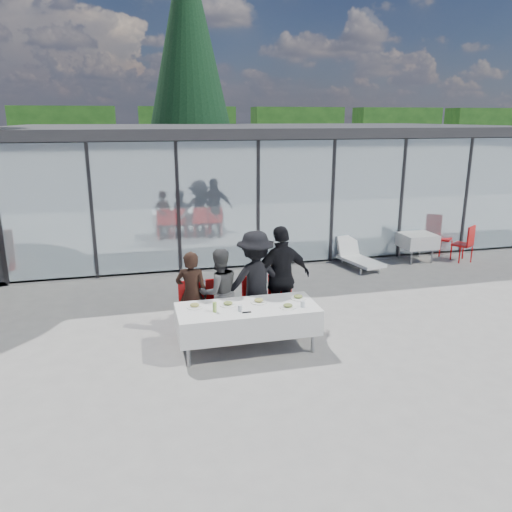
{
  "coord_description": "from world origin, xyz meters",
  "views": [
    {
      "loc": [
        -1.92,
        -7.71,
        3.67
      ],
      "look_at": [
        0.28,
        1.2,
        1.12
      ],
      "focal_mm": 35.0,
      "sensor_mm": 36.0,
      "label": 1
    }
  ],
  "objects_px": {
    "diner_d": "(282,278)",
    "juice_bottle": "(215,307)",
    "diner_c": "(255,281)",
    "spare_table_right": "(417,240)",
    "diner_b": "(219,292)",
    "folded_eyeglasses": "(247,312)",
    "diner_chair_b": "(219,304)",
    "plate_c": "(259,301)",
    "diner_a": "(192,294)",
    "plate_d": "(298,297)",
    "diner_chair_d": "(281,299)",
    "lounger": "(357,256)",
    "spare_chair_b": "(466,242)",
    "plate_b": "(228,304)",
    "conifer_tree": "(188,56)",
    "spare_chair_a": "(439,235)",
    "diner_chair_a": "(192,307)",
    "diner_chair_c": "(256,301)",
    "plate_a": "(195,306)",
    "plate_extra": "(288,306)",
    "dining_table": "(247,319)"
  },
  "relations": [
    {
      "from": "diner_d",
      "to": "juice_bottle",
      "type": "bearing_deg",
      "value": 22.73
    },
    {
      "from": "diner_c",
      "to": "spare_table_right",
      "type": "height_order",
      "value": "diner_c"
    },
    {
      "from": "diner_b",
      "to": "folded_eyeglasses",
      "type": "relative_size",
      "value": 10.95
    },
    {
      "from": "diner_chair_b",
      "to": "plate_c",
      "type": "distance_m",
      "value": 0.86
    },
    {
      "from": "diner_a",
      "to": "plate_c",
      "type": "bearing_deg",
      "value": 168.32
    },
    {
      "from": "juice_bottle",
      "to": "plate_d",
      "type": "bearing_deg",
      "value": 9.84
    },
    {
      "from": "diner_d",
      "to": "diner_chair_d",
      "type": "height_order",
      "value": "diner_d"
    },
    {
      "from": "diner_c",
      "to": "spare_table_right",
      "type": "relative_size",
      "value": 2.1
    },
    {
      "from": "lounger",
      "to": "spare_chair_b",
      "type": "bearing_deg",
      "value": -5.92
    },
    {
      "from": "plate_b",
      "to": "conifer_tree",
      "type": "relative_size",
      "value": 0.03
    },
    {
      "from": "spare_chair_a",
      "to": "lounger",
      "type": "bearing_deg",
      "value": -168.69
    },
    {
      "from": "juice_bottle",
      "to": "lounger",
      "type": "xyz_separation_m",
      "value": [
        4.31,
        4.07,
        -0.57
      ]
    },
    {
      "from": "diner_chair_a",
      "to": "diner_chair_c",
      "type": "height_order",
      "value": "same"
    },
    {
      "from": "lounger",
      "to": "diner_chair_c",
      "type": "bearing_deg",
      "value": -136.97
    },
    {
      "from": "plate_a",
      "to": "spare_chair_a",
      "type": "relative_size",
      "value": 0.28
    },
    {
      "from": "conifer_tree",
      "to": "diner_chair_c",
      "type": "bearing_deg",
      "value": -91.99
    },
    {
      "from": "diner_chair_c",
      "to": "diner_chair_d",
      "type": "relative_size",
      "value": 1.0
    },
    {
      "from": "lounger",
      "to": "conifer_tree",
      "type": "bearing_deg",
      "value": 107.68
    },
    {
      "from": "lounger",
      "to": "plate_extra",
      "type": "bearing_deg",
      "value": -127.1
    },
    {
      "from": "diner_c",
      "to": "folded_eyeglasses",
      "type": "xyz_separation_m",
      "value": [
        -0.39,
        -1.01,
        -0.15
      ]
    },
    {
      "from": "diner_chair_b",
      "to": "plate_a",
      "type": "xyz_separation_m",
      "value": [
        -0.5,
        -0.57,
        0.24
      ]
    },
    {
      "from": "diner_a",
      "to": "plate_c",
      "type": "relative_size",
      "value": 5.67
    },
    {
      "from": "plate_d",
      "to": "folded_eyeglasses",
      "type": "xyz_separation_m",
      "value": [
        -0.98,
        -0.4,
        -0.02
      ]
    },
    {
      "from": "diner_a",
      "to": "lounger",
      "type": "relative_size",
      "value": 1.06
    },
    {
      "from": "diner_chair_d",
      "to": "plate_b",
      "type": "height_order",
      "value": "diner_chair_d"
    },
    {
      "from": "plate_b",
      "to": "diner_b",
      "type": "bearing_deg",
      "value": 93.33
    },
    {
      "from": "diner_b",
      "to": "diner_chair_a",
      "type": "bearing_deg",
      "value": -10.5
    },
    {
      "from": "diner_chair_a",
      "to": "lounger",
      "type": "distance_m",
      "value": 5.6
    },
    {
      "from": "plate_a",
      "to": "plate_extra",
      "type": "height_order",
      "value": "same"
    },
    {
      "from": "plate_d",
      "to": "spare_table_right",
      "type": "xyz_separation_m",
      "value": [
        4.6,
        3.91,
        -0.22
      ]
    },
    {
      "from": "spare_table_right",
      "to": "conifer_tree",
      "type": "distance_m",
      "value": 11.81
    },
    {
      "from": "diner_chair_c",
      "to": "diner_d",
      "type": "distance_m",
      "value": 0.62
    },
    {
      "from": "dining_table",
      "to": "diner_a",
      "type": "xyz_separation_m",
      "value": [
        -0.8,
        0.76,
        0.22
      ]
    },
    {
      "from": "diner_chair_b",
      "to": "diner_chair_d",
      "type": "bearing_deg",
      "value": 0.0
    },
    {
      "from": "diner_d",
      "to": "spare_chair_a",
      "type": "height_order",
      "value": "diner_d"
    },
    {
      "from": "diner_chair_b",
      "to": "plate_d",
      "type": "xyz_separation_m",
      "value": [
        1.23,
        -0.6,
        0.24
      ]
    },
    {
      "from": "diner_chair_d",
      "to": "juice_bottle",
      "type": "xyz_separation_m",
      "value": [
        -1.34,
        -0.85,
        0.29
      ]
    },
    {
      "from": "diner_chair_a",
      "to": "plate_c",
      "type": "distance_m",
      "value": 1.22
    },
    {
      "from": "dining_table",
      "to": "spare_table_right",
      "type": "xyz_separation_m",
      "value": [
        5.51,
        4.07,
        0.02
      ]
    },
    {
      "from": "spare_chair_a",
      "to": "plate_d",
      "type": "bearing_deg",
      "value": -141.99
    },
    {
      "from": "dining_table",
      "to": "conifer_tree",
      "type": "distance_m",
      "value": 14.5
    },
    {
      "from": "plate_a",
      "to": "plate_d",
      "type": "distance_m",
      "value": 1.73
    },
    {
      "from": "diner_b",
      "to": "diner_d",
      "type": "height_order",
      "value": "diner_d"
    },
    {
      "from": "dining_table",
      "to": "folded_eyeglasses",
      "type": "xyz_separation_m",
      "value": [
        -0.07,
        -0.25,
        0.22
      ]
    },
    {
      "from": "plate_a",
      "to": "plate_d",
      "type": "xyz_separation_m",
      "value": [
        1.73,
        -0.02,
        0.0
      ]
    },
    {
      "from": "diner_chair_b",
      "to": "diner_c",
      "type": "bearing_deg",
      "value": 0.79
    },
    {
      "from": "plate_c",
      "to": "plate_d",
      "type": "height_order",
      "value": "same"
    },
    {
      "from": "diner_chair_b",
      "to": "plate_d",
      "type": "height_order",
      "value": "diner_chair_b"
    },
    {
      "from": "diner_chair_a",
      "to": "diner_b",
      "type": "height_order",
      "value": "diner_b"
    },
    {
      "from": "juice_bottle",
      "to": "folded_eyeglasses",
      "type": "height_order",
      "value": "juice_bottle"
    }
  ]
}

